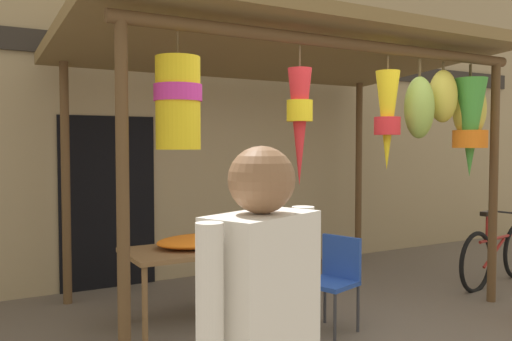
# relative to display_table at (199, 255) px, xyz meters

# --- Properties ---
(ground_plane) EXTENTS (30.00, 30.00, 0.00)m
(ground_plane) POSITION_rel_display_table_xyz_m (0.88, -0.72, -0.64)
(ground_plane) COLOR #60564C
(shop_facade) EXTENTS (12.87, 0.29, 4.49)m
(shop_facade) POSITION_rel_display_table_xyz_m (0.88, 1.79, 1.60)
(shop_facade) COLOR #9E8966
(shop_facade) RESTS_ON ground_plane
(market_stall_canopy) EXTENTS (4.44, 2.66, 2.81)m
(market_stall_canopy) POSITION_rel_display_table_xyz_m (1.13, -0.07, 1.80)
(market_stall_canopy) COLOR brown
(market_stall_canopy) RESTS_ON ground_plane
(display_table) EXTENTS (1.36, 0.75, 0.71)m
(display_table) POSITION_rel_display_table_xyz_m (0.00, 0.00, 0.00)
(display_table) COLOR brown
(display_table) RESTS_ON ground_plane
(flower_heap_on_table) EXTENTS (0.83, 0.58, 0.11)m
(flower_heap_on_table) POSITION_rel_display_table_xyz_m (0.04, 0.03, 0.13)
(flower_heap_on_table) COLOR orange
(flower_heap_on_table) RESTS_ON display_table
(folding_chair) EXTENTS (0.50, 0.50, 0.84)m
(folding_chair) POSITION_rel_display_table_xyz_m (0.98, -0.78, -0.14)
(folding_chair) COLOR #2347A8
(folding_chair) RESTS_ON ground_plane
(wicker_basket_spare) EXTENTS (0.43, 0.43, 0.25)m
(wicker_basket_spare) POSITION_rel_display_table_xyz_m (1.09, 0.17, -0.52)
(wicker_basket_spare) COLOR olive
(wicker_basket_spare) RESTS_ON ground_plane
(parked_bicycle) EXTENTS (1.73, 0.48, 0.92)m
(parked_bicycle) POSITION_rel_display_table_xyz_m (3.69, -0.47, -0.29)
(parked_bicycle) COLOR black
(parked_bicycle) RESTS_ON ground_plane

